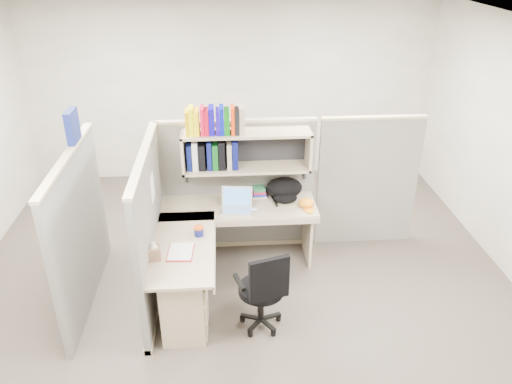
{
  "coord_description": "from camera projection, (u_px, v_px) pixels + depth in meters",
  "views": [
    {
      "loc": [
        -0.15,
        -4.33,
        3.43
      ],
      "look_at": [
        0.17,
        0.25,
        1.06
      ],
      "focal_mm": 35.0,
      "sensor_mm": 36.0,
      "label": 1
    }
  ],
  "objects": [
    {
      "name": "snack_canister",
      "position": [
        199.0,
        231.0,
        5.01
      ],
      "size": [
        0.1,
        0.1,
        0.1
      ],
      "color": "navy",
      "rests_on": "desk"
    },
    {
      "name": "mouse",
      "position": [
        254.0,
        209.0,
        5.48
      ],
      "size": [
        0.1,
        0.08,
        0.03
      ],
      "primitive_type": "ellipsoid",
      "rotation": [
        0.0,
        0.0,
        -0.23
      ],
      "color": "#98BED7",
      "rests_on": "desk"
    },
    {
      "name": "task_chair",
      "position": [
        263.0,
        302.0,
        4.74
      ],
      "size": [
        0.52,
        0.48,
        0.92
      ],
      "color": "black",
      "rests_on": "ground"
    },
    {
      "name": "ground",
      "position": [
        242.0,
        290.0,
        5.42
      ],
      "size": [
        6.0,
        6.0,
        0.0
      ],
      "primitive_type": "plane",
      "color": "#37312A",
      "rests_on": "ground"
    },
    {
      "name": "desk",
      "position": [
        201.0,
        274.0,
        4.94
      ],
      "size": [
        1.74,
        1.75,
        0.73
      ],
      "color": "gray",
      "rests_on": "ground"
    },
    {
      "name": "paper_cup",
      "position": [
        241.0,
        195.0,
        5.71
      ],
      "size": [
        0.09,
        0.09,
        0.1
      ],
      "primitive_type": "cylinder",
      "rotation": [
        0.0,
        0.0,
        0.35
      ],
      "color": "white",
      "rests_on": "desk"
    },
    {
      "name": "book_stack",
      "position": [
        259.0,
        191.0,
        5.8
      ],
      "size": [
        0.18,
        0.23,
        0.11
      ],
      "primitive_type": null,
      "rotation": [
        0.0,
        0.0,
        0.07
      ],
      "color": "gray",
      "rests_on": "desk"
    },
    {
      "name": "loose_paper",
      "position": [
        181.0,
        251.0,
        4.78
      ],
      "size": [
        0.24,
        0.31,
        0.0
      ],
      "primitive_type": null,
      "rotation": [
        0.0,
        0.0,
        -0.06
      ],
      "color": "white",
      "rests_on": "desk"
    },
    {
      "name": "tissue_box",
      "position": [
        154.0,
        250.0,
        4.63
      ],
      "size": [
        0.14,
        0.14,
        0.19
      ],
      "primitive_type": null,
      "rotation": [
        0.0,
        0.0,
        0.12
      ],
      "color": "#8F6651",
      "rests_on": "desk"
    },
    {
      "name": "backpack",
      "position": [
        285.0,
        190.0,
        5.67
      ],
      "size": [
        0.46,
        0.38,
        0.24
      ],
      "primitive_type": null,
      "rotation": [
        0.0,
        0.0,
        -0.15
      ],
      "color": "black",
      "rests_on": "desk"
    },
    {
      "name": "orange_cap",
      "position": [
        306.0,
        203.0,
        5.55
      ],
      "size": [
        0.2,
        0.22,
        0.09
      ],
      "primitive_type": null,
      "rotation": [
        0.0,
        0.0,
        0.18
      ],
      "color": "orange",
      "rests_on": "desk"
    },
    {
      "name": "room_shell",
      "position": [
        239.0,
        152.0,
        4.68
      ],
      "size": [
        6.0,
        6.0,
        6.0
      ],
      "color": "#A7A296",
      "rests_on": "ground"
    },
    {
      "name": "cubicle",
      "position": [
        205.0,
        198.0,
        5.38
      ],
      "size": [
        3.79,
        1.84,
        1.95
      ],
      "color": "#5D5D58",
      "rests_on": "ground"
    },
    {
      "name": "laptop",
      "position": [
        236.0,
        201.0,
        5.43
      ],
      "size": [
        0.38,
        0.38,
        0.24
      ],
      "primitive_type": null,
      "rotation": [
        0.0,
        0.0,
        -0.13
      ],
      "color": "silver",
      "rests_on": "desk"
    }
  ]
}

